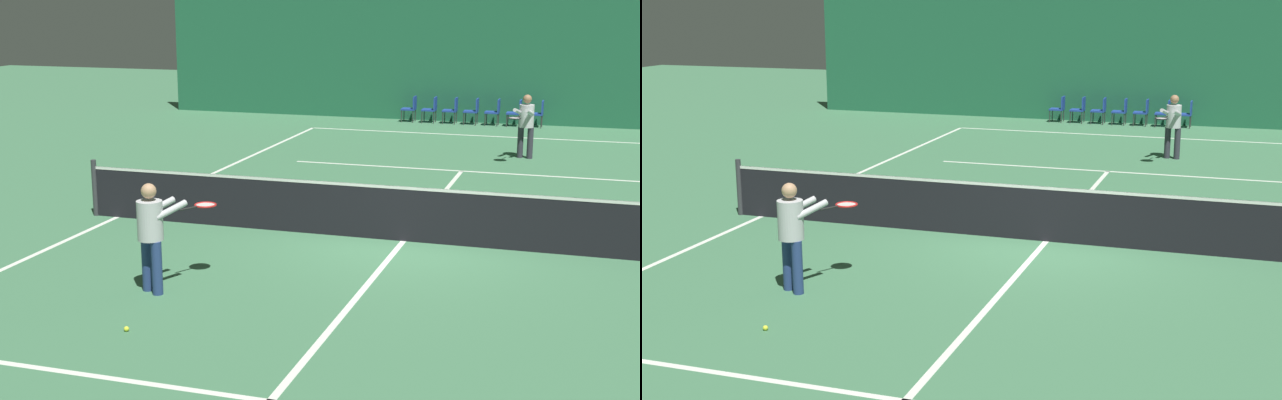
{
  "view_description": "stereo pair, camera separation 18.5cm",
  "coord_description": "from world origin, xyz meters",
  "views": [
    {
      "loc": [
        3.06,
        -14.33,
        4.12
      ],
      "look_at": [
        -1.12,
        -1.17,
        0.9
      ],
      "focal_mm": 50.0,
      "sensor_mm": 36.0,
      "label": 1
    },
    {
      "loc": [
        3.23,
        -14.28,
        4.12
      ],
      "look_at": [
        -1.12,
        -1.17,
        0.9
      ],
      "focal_mm": 50.0,
      "sensor_mm": 36.0,
      "label": 2
    }
  ],
  "objects": [
    {
      "name": "courtside_chair_6",
      "position": [
        1.19,
        14.15,
        0.49
      ],
      "size": [
        0.44,
        0.44,
        0.84
      ],
      "rotation": [
        0.0,
        0.0,
        -1.57
      ],
      "color": "#2D2D2D",
      "rests_on": "ground"
    },
    {
      "name": "court_line_baseline_far",
      "position": [
        0.0,
        11.9,
        0.0
      ],
      "size": [
        11.0,
        0.1,
        0.0
      ],
      "color": "silver",
      "rests_on": "ground"
    },
    {
      "name": "ground_plane",
      "position": [
        0.0,
        0.0,
        0.0
      ],
      "size": [
        60.0,
        60.0,
        0.0
      ],
      "primitive_type": "plane",
      "color": "#3D704C"
    },
    {
      "name": "court_line_sideline_left",
      "position": [
        -5.5,
        0.0,
        0.0
      ],
      "size": [
        0.1,
        23.8,
        0.0
      ],
      "color": "silver",
      "rests_on": "ground"
    },
    {
      "name": "tennis_ball",
      "position": [
        -2.41,
        -5.11,
        0.03
      ],
      "size": [
        0.07,
        0.07,
        0.07
      ],
      "color": "#D1DB33",
      "rests_on": "ground"
    },
    {
      "name": "courtside_chair_0",
      "position": [
        -2.87,
        14.15,
        0.49
      ],
      "size": [
        0.44,
        0.44,
        0.84
      ],
      "rotation": [
        0.0,
        0.0,
        -1.57
      ],
      "color": "#2D2D2D",
      "rests_on": "ground"
    },
    {
      "name": "court_line_centre",
      "position": [
        0.0,
        0.0,
        0.0
      ],
      "size": [
        0.1,
        12.8,
        0.0
      ],
      "color": "silver",
      "rests_on": "ground"
    },
    {
      "name": "backdrop_curtain",
      "position": [
        0.0,
        14.7,
        2.35
      ],
      "size": [
        23.0,
        0.12,
        4.71
      ],
      "color": "#1E5B3D",
      "rests_on": "ground"
    },
    {
      "name": "court_line_service_far",
      "position": [
        0.0,
        6.4,
        0.0
      ],
      "size": [
        8.25,
        0.1,
        0.0
      ],
      "color": "silver",
      "rests_on": "ground"
    },
    {
      "name": "player_near",
      "position": [
        -2.78,
        -3.63,
        0.92
      ],
      "size": [
        0.92,
        1.32,
        1.57
      ],
      "rotation": [
        0.0,
        0.0,
        1.08
      ],
      "color": "navy",
      "rests_on": "ground"
    },
    {
      "name": "courtside_chair_1",
      "position": [
        -2.19,
        14.15,
        0.49
      ],
      "size": [
        0.44,
        0.44,
        0.84
      ],
      "rotation": [
        0.0,
        0.0,
        -1.57
      ],
      "color": "#2D2D2D",
      "rests_on": "ground"
    },
    {
      "name": "player_far",
      "position": [
        1.26,
        8.55,
        0.95
      ],
      "size": [
        0.63,
        1.37,
        1.62
      ],
      "rotation": [
        0.0,
        0.0,
        -1.79
      ],
      "color": "#2D2D38",
      "rests_on": "ground"
    },
    {
      "name": "courtside_chair_5",
      "position": [
        0.51,
        14.15,
        0.49
      ],
      "size": [
        0.44,
        0.44,
        0.84
      ],
      "rotation": [
        0.0,
        0.0,
        -1.57
      ],
      "color": "#2D2D2D",
      "rests_on": "ground"
    },
    {
      "name": "courtside_chair_4",
      "position": [
        -0.17,
        14.15,
        0.49
      ],
      "size": [
        0.44,
        0.44,
        0.84
      ],
      "rotation": [
        0.0,
        0.0,
        -1.57
      ],
      "color": "#2D2D2D",
      "rests_on": "ground"
    },
    {
      "name": "tennis_net",
      "position": [
        0.0,
        0.0,
        0.51
      ],
      "size": [
        12.0,
        0.1,
        1.07
      ],
      "color": "black",
      "rests_on": "ground"
    },
    {
      "name": "courtside_chair_3",
      "position": [
        -0.84,
        14.15,
        0.49
      ],
      "size": [
        0.44,
        0.44,
        0.84
      ],
      "rotation": [
        0.0,
        0.0,
        -1.57
      ],
      "color": "#2D2D2D",
      "rests_on": "ground"
    },
    {
      "name": "courtside_chair_2",
      "position": [
        -1.52,
        14.15,
        0.49
      ],
      "size": [
        0.44,
        0.44,
        0.84
      ],
      "rotation": [
        0.0,
        0.0,
        -1.57
      ],
      "color": "#2D2D2D",
      "rests_on": "ground"
    }
  ]
}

